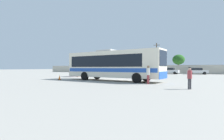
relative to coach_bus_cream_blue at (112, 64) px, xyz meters
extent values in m
plane|color=gray|center=(-0.41, 10.86, -1.98)|extent=(300.00, 300.00, 0.00)
cube|color=#B2AD9E|center=(-0.41, 30.50, -0.85)|extent=(80.00, 0.30, 2.26)
cube|color=silver|center=(0.14, -0.02, -0.02)|extent=(12.43, 4.02, 3.04)
cube|color=black|center=(-0.47, 0.06, 0.34)|extent=(10.25, 3.78, 1.34)
cube|color=#2351B2|center=(0.14, -0.02, -0.69)|extent=(12.19, 4.01, 0.43)
cube|color=#19212D|center=(6.21, -0.76, 0.53)|extent=(0.32, 2.28, 1.58)
cube|color=#2351B2|center=(6.22, -0.76, -1.18)|extent=(0.36, 2.49, 0.73)
cube|color=#B2B2B2|center=(-0.77, 0.09, 1.62)|extent=(2.35, 1.66, 0.24)
cylinder|color=black|center=(4.04, 0.74, -1.46)|extent=(1.07, 0.42, 1.04)
cylinder|color=black|center=(3.75, -1.69, -1.46)|extent=(1.07, 0.42, 1.04)
cylinder|color=black|center=(-3.05, 1.61, -1.46)|extent=(1.07, 0.42, 1.04)
cylinder|color=black|center=(-3.35, -0.82, -1.46)|extent=(1.07, 0.42, 1.04)
cylinder|color=#99383D|center=(5.14, -2.30, -1.56)|extent=(0.16, 0.16, 0.85)
cylinder|color=#99383D|center=(5.10, -2.45, -1.56)|extent=(0.16, 0.16, 0.85)
cylinder|color=silver|center=(5.12, -2.37, -0.79)|extent=(0.42, 0.42, 0.68)
sphere|color=#8C6647|center=(5.12, -2.37, -0.34)|extent=(0.23, 0.23, 0.23)
cylinder|color=#38383D|center=(8.94, -5.04, -1.60)|extent=(0.14, 0.14, 0.76)
cylinder|color=#38383D|center=(8.85, -5.15, -1.60)|extent=(0.14, 0.14, 0.76)
cylinder|color=#99383D|center=(8.90, -5.09, -0.92)|extent=(0.45, 0.45, 0.60)
sphere|color=beige|center=(8.90, -5.09, -0.51)|extent=(0.21, 0.21, 0.21)
cylinder|color=#262628|center=(8.90, -5.09, -0.42)|extent=(0.22, 0.22, 0.06)
cylinder|color=gray|center=(-9.55, 5.79, -0.87)|extent=(0.05, 0.05, 2.22)
cone|color=pink|center=(-9.55, 5.79, -0.05)|extent=(2.43, 2.43, 0.67)
cube|color=brown|center=(-9.55, 5.79, -1.80)|extent=(0.46, 0.46, 0.36)
cube|color=silver|center=(-10.54, 27.06, -1.34)|extent=(4.42, 1.97, 0.65)
cube|color=black|center=(-10.32, 27.05, -0.75)|extent=(2.46, 1.75, 0.53)
cylinder|color=black|center=(-11.92, 26.23, -1.66)|extent=(0.65, 0.24, 0.64)
cylinder|color=black|center=(-11.86, 27.99, -1.66)|extent=(0.65, 0.24, 0.64)
cylinder|color=black|center=(-9.23, 26.12, -1.66)|extent=(0.65, 0.24, 0.64)
cylinder|color=black|center=(-9.16, 27.89, -1.66)|extent=(0.65, 0.24, 0.64)
cube|color=maroon|center=(-4.84, 26.45, -1.36)|extent=(4.47, 1.88, 0.61)
cube|color=black|center=(-5.06, 26.45, -0.81)|extent=(2.47, 1.70, 0.50)
cylinder|color=black|center=(-3.44, 27.30, -1.66)|extent=(0.64, 0.23, 0.64)
cylinder|color=black|center=(-3.48, 25.54, -1.66)|extent=(0.64, 0.23, 0.64)
cylinder|color=black|center=(-6.19, 27.35, -1.66)|extent=(0.64, 0.23, 0.64)
cylinder|color=black|center=(-6.23, 25.59, -1.66)|extent=(0.64, 0.23, 0.64)
cube|color=silver|center=(2.72, 26.35, -1.33)|extent=(4.23, 2.20, 0.67)
cube|color=black|center=(2.51, 26.37, -0.71)|extent=(2.39, 1.87, 0.55)
cylinder|color=black|center=(4.06, 27.10, -1.66)|extent=(0.66, 0.28, 0.64)
cylinder|color=black|center=(3.88, 25.34, -1.66)|extent=(0.66, 0.28, 0.64)
cylinder|color=black|center=(1.55, 27.35, -1.66)|extent=(0.66, 0.28, 0.64)
cylinder|color=black|center=(1.37, 25.60, -1.66)|extent=(0.66, 0.28, 0.64)
cube|color=silver|center=(8.70, 27.21, -1.33)|extent=(4.68, 2.23, 0.66)
cube|color=black|center=(8.48, 27.19, -0.74)|extent=(2.64, 1.89, 0.54)
cylinder|color=black|center=(10.02, 28.23, -1.66)|extent=(0.66, 0.28, 0.64)
cylinder|color=black|center=(10.19, 26.47, -1.66)|extent=(0.66, 0.28, 0.64)
cylinder|color=black|center=(7.22, 27.96, -1.66)|extent=(0.66, 0.28, 0.64)
cylinder|color=black|center=(7.39, 26.20, -1.66)|extent=(0.66, 0.28, 0.64)
cylinder|color=#4C3823|center=(-2.11, 32.76, 2.37)|extent=(0.24, 0.24, 8.71)
cube|color=#473321|center=(-2.11, 32.76, 6.12)|extent=(1.80, 0.39, 0.12)
cylinder|color=brown|center=(-14.93, 34.57, -0.13)|extent=(0.32, 0.32, 3.71)
ellipsoid|color=#2D6628|center=(-14.93, 34.57, 2.97)|extent=(3.56, 3.56, 3.02)
cylinder|color=brown|center=(-5.69, 36.67, -0.26)|extent=(0.32, 0.32, 3.45)
ellipsoid|color=#38752D|center=(-5.69, 36.67, 2.80)|extent=(3.82, 3.82, 3.25)
cylinder|color=brown|center=(3.76, 34.17, -0.64)|extent=(0.32, 0.32, 2.69)
ellipsoid|color=#23561E|center=(3.76, 34.17, 1.87)|extent=(3.34, 3.34, 2.84)
cube|color=black|center=(-6.51, -1.88, -1.96)|extent=(0.36, 0.36, 0.04)
cone|color=orange|center=(-6.51, -1.88, -1.64)|extent=(0.28, 0.28, 0.60)
camera|label=1|loc=(9.70, -19.00, -0.43)|focal=28.51mm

